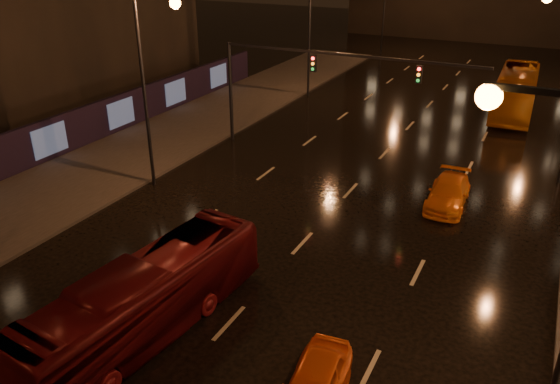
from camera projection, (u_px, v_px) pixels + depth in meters
name	position (u px, v px, depth m)	size (l,w,h in m)	color
ground	(374.00, 165.00, 31.57)	(140.00, 140.00, 0.00)	black
sidewalk_left	(134.00, 153.00, 33.01)	(7.00, 70.00, 0.15)	#38332D
hoarding_left	(48.00, 141.00, 31.59)	(0.30, 46.00, 2.50)	black
traffic_signal	(296.00, 74.00, 31.62)	(15.31, 0.32, 6.20)	black
streetlight_right	(552.00, 250.00, 10.65)	(2.64, 0.50, 10.00)	black
bus_red	(145.00, 300.00, 17.59)	(2.25, 9.63, 2.68)	#510B0F
bus_curb	(516.00, 92.00, 40.36)	(2.61, 11.17, 3.11)	#A85710
taxi_far	(448.00, 193.00, 26.58)	(1.78, 4.37, 1.27)	orange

